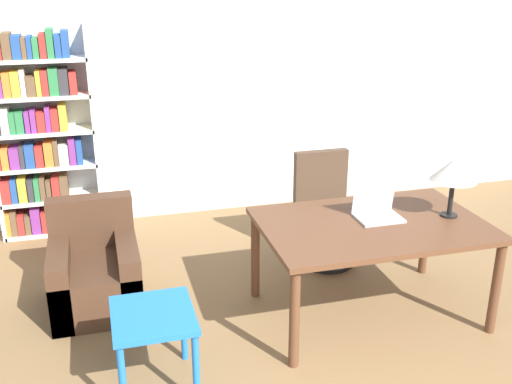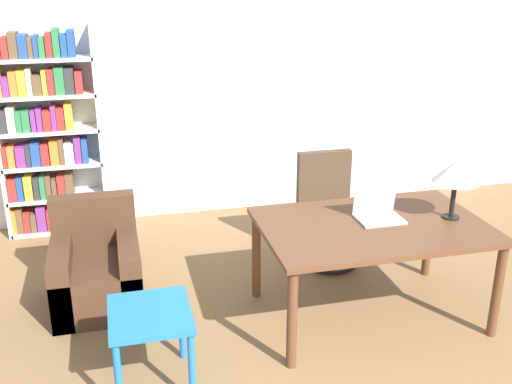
% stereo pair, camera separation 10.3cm
% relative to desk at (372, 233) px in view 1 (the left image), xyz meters
% --- Properties ---
extents(wall_back, '(8.00, 0.06, 2.70)m').
position_rel_desk_xyz_m(wall_back, '(-0.70, 2.44, 0.67)').
color(wall_back, silver).
rests_on(wall_back, ground_plane).
extents(desk, '(1.64, 1.09, 0.76)m').
position_rel_desk_xyz_m(desk, '(0.00, 0.00, 0.00)').
color(desk, brown).
rests_on(desk, ground_plane).
extents(laptop, '(0.33, 0.25, 0.26)m').
position_rel_desk_xyz_m(laptop, '(0.07, 0.09, 0.14)').
color(laptop, '#B2B2B7').
rests_on(laptop, desk).
extents(table_lamp, '(0.34, 0.34, 0.46)m').
position_rel_desk_xyz_m(table_lamp, '(0.61, -0.04, 0.45)').
color(table_lamp, black).
rests_on(table_lamp, desk).
extents(office_chair, '(0.52, 0.52, 0.99)m').
position_rel_desk_xyz_m(office_chair, '(0.02, 0.97, -0.22)').
color(office_chair, black).
rests_on(office_chair, ground_plane).
extents(side_table_blue, '(0.50, 0.55, 0.54)m').
position_rel_desk_xyz_m(side_table_blue, '(-1.67, -0.45, -0.23)').
color(side_table_blue, blue).
rests_on(side_table_blue, ground_plane).
extents(armchair, '(0.67, 0.80, 0.81)m').
position_rel_desk_xyz_m(armchair, '(-2.01, 0.70, -0.41)').
color(armchair, '#472D1E').
rests_on(armchair, ground_plane).
extents(bookshelf, '(0.98, 0.28, 2.05)m').
position_rel_desk_xyz_m(bookshelf, '(-2.44, 2.25, 0.32)').
color(bookshelf, white).
rests_on(bookshelf, ground_plane).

